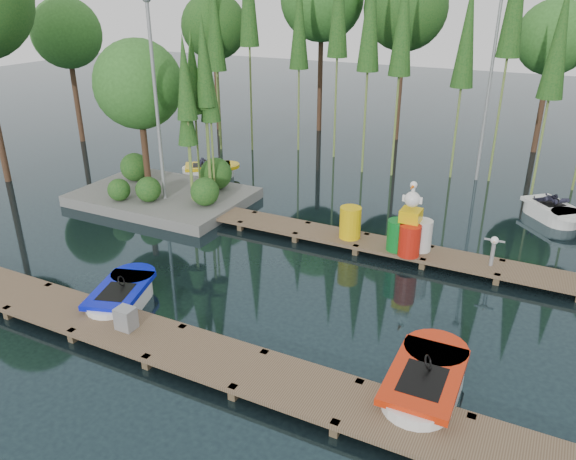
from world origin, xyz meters
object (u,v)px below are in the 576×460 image
at_px(yellow_barrel, 350,223).
at_px(boat_blue, 122,297).
at_px(utility_cabinet, 126,318).
at_px(boat_red, 425,385).
at_px(boat_yellow_far, 209,171).
at_px(drum_cluster, 410,232).
at_px(island, 154,115).

bearing_deg(yellow_barrel, boat_blue, -123.00).
bearing_deg(utility_cabinet, boat_blue, 136.70).
bearing_deg(yellow_barrel, utility_cabinet, -111.06).
bearing_deg(boat_red, utility_cabinet, -171.27).
distance_m(boat_blue, boat_red, 7.69).
bearing_deg(boat_yellow_far, drum_cluster, -36.71).
bearing_deg(yellow_barrel, drum_cluster, -4.74).
xyz_separation_m(utility_cabinet, drum_cluster, (4.59, 6.84, 0.37)).
height_order(boat_red, yellow_barrel, yellow_barrel).
xyz_separation_m(boat_red, boat_yellow_far, (-11.67, 9.71, -0.03)).
xyz_separation_m(island, boat_blue, (4.08, -6.71, -2.94)).
relative_size(island, drum_cluster, 3.17).
distance_m(boat_red, utility_cabinet, 6.64).
bearing_deg(boat_blue, boat_red, -17.32).
bearing_deg(drum_cluster, island, 174.49).
xyz_separation_m(boat_red, utility_cabinet, (-6.54, -1.11, 0.27)).
distance_m(utility_cabinet, yellow_barrel, 7.50).
height_order(boat_yellow_far, utility_cabinet, boat_yellow_far).
xyz_separation_m(island, utility_cabinet, (5.23, -7.79, -2.63)).
bearing_deg(boat_blue, boat_yellow_far, 94.66).
height_order(island, yellow_barrel, island).
relative_size(island, boat_yellow_far, 2.59).
height_order(utility_cabinet, yellow_barrel, yellow_barrel).
distance_m(boat_yellow_far, drum_cluster, 10.52).
xyz_separation_m(boat_red, yellow_barrel, (-3.84, 5.89, 0.51)).
height_order(island, boat_yellow_far, island).
bearing_deg(island, drum_cluster, -5.51).
relative_size(boat_blue, boat_red, 0.94).
bearing_deg(drum_cluster, boat_yellow_far, 157.73).
bearing_deg(drum_cluster, boat_red, -71.19).
relative_size(boat_blue, boat_yellow_far, 1.06).
xyz_separation_m(boat_blue, yellow_barrel, (3.84, 5.92, 0.55)).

